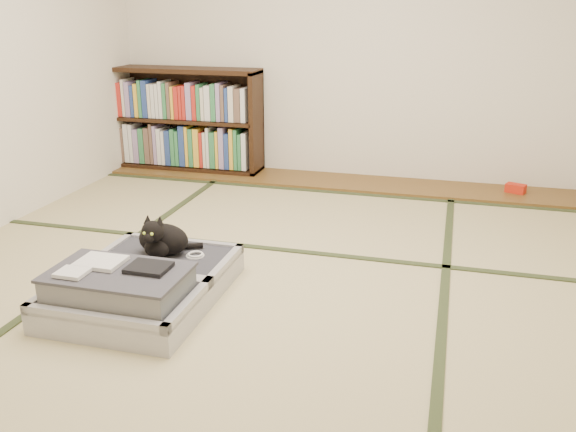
# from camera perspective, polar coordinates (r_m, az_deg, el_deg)

# --- Properties ---
(floor) EXTENTS (4.50, 4.50, 0.00)m
(floor) POSITION_cam_1_polar(r_m,az_deg,el_deg) (3.48, -2.33, -5.66)
(floor) COLOR #CAB386
(floor) RESTS_ON ground
(wood_strip) EXTENTS (4.00, 0.50, 0.02)m
(wood_strip) POSITION_cam_1_polar(r_m,az_deg,el_deg) (5.30, 4.22, 3.27)
(wood_strip) COLOR brown
(wood_strip) RESTS_ON ground
(red_item) EXTENTS (0.17, 0.14, 0.07)m
(red_item) POSITION_cam_1_polar(r_m,az_deg,el_deg) (5.25, 20.53, 2.44)
(red_item) COLOR red
(red_item) RESTS_ON wood_strip
(room_shell) EXTENTS (4.50, 4.50, 4.50)m
(room_shell) POSITION_cam_1_polar(r_m,az_deg,el_deg) (3.16, -2.71, 19.19)
(room_shell) COLOR white
(room_shell) RESTS_ON ground
(tatami_borders) EXTENTS (4.00, 4.50, 0.01)m
(tatami_borders) POSITION_cam_1_polar(r_m,az_deg,el_deg) (3.91, -0.15, -2.67)
(tatami_borders) COLOR #2D381E
(tatami_borders) RESTS_ON ground
(bookcase) EXTENTS (1.39, 0.32, 0.92)m
(bookcase) POSITION_cam_1_polar(r_m,az_deg,el_deg) (5.68, -9.51, 8.73)
(bookcase) COLOR black
(bookcase) RESTS_ON wood_strip
(suitcase) EXTENTS (0.74, 0.99, 0.29)m
(suitcase) POSITION_cam_1_polar(r_m,az_deg,el_deg) (3.23, -13.62, -6.28)
(suitcase) COLOR #A2A2A6
(suitcase) RESTS_ON floor
(cat) EXTENTS (0.33, 0.33, 0.27)m
(cat) POSITION_cam_1_polar(r_m,az_deg,el_deg) (3.42, -11.75, -2.15)
(cat) COLOR black
(cat) RESTS_ON suitcase
(cable_coil) EXTENTS (0.10, 0.10, 0.02)m
(cable_coil) POSITION_cam_1_polar(r_m,az_deg,el_deg) (3.41, -8.67, -3.64)
(cable_coil) COLOR white
(cable_coil) RESTS_ON suitcase
(hanger) EXTENTS (0.38, 0.24, 0.01)m
(hanger) POSITION_cam_1_polar(r_m,az_deg,el_deg) (3.52, -8.16, -5.37)
(hanger) COLOR black
(hanger) RESTS_ON floor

